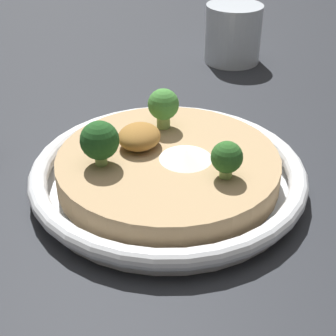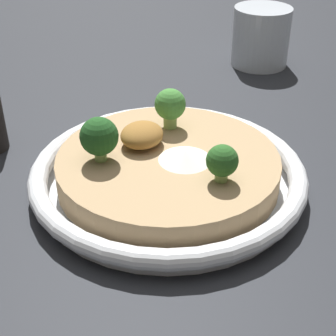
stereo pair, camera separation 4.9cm
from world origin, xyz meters
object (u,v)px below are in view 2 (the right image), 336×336
at_px(broccoli_front_left, 170,106).
at_px(risotto_bowl, 168,172).
at_px(broccoli_front, 99,137).
at_px(broccoli_back, 222,162).
at_px(drinking_glass, 262,37).

bearing_deg(broccoli_front_left, risotto_bowl, 20.62).
relative_size(risotto_bowl, broccoli_front, 6.18).
distance_m(broccoli_front_left, broccoli_front, 0.09).
xyz_separation_m(broccoli_back, drinking_glass, (-0.37, -0.06, -0.01)).
bearing_deg(broccoli_back, broccoli_front_left, -133.17).
relative_size(risotto_bowl, broccoli_back, 7.69).
bearing_deg(broccoli_front_left, broccoli_front, -22.11).
bearing_deg(broccoli_front, broccoli_back, 95.39).
distance_m(risotto_bowl, broccoli_front, 0.08).
relative_size(broccoli_front_left, broccoli_back, 1.22).
xyz_separation_m(broccoli_front_left, broccoli_front, (0.08, -0.03, -0.00)).
height_order(broccoli_front, broccoli_back, broccoli_front).
bearing_deg(broccoli_front, drinking_glass, 171.68).
bearing_deg(broccoli_front_left, broccoli_back, 46.83).
distance_m(risotto_bowl, broccoli_front_left, 0.07).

